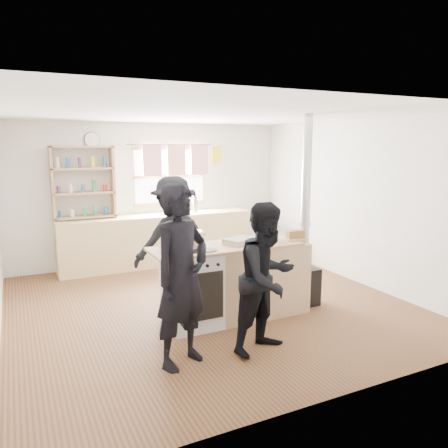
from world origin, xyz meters
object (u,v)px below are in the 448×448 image
(flue_heater, at_px, (304,257))
(person_near_right, at_px, (267,278))
(roast_tray, at_px, (239,240))
(person_near_left, at_px, (182,276))
(stockpot_counter, at_px, (268,233))
(cooking_island, at_px, (236,281))
(stockpot_stove, at_px, (193,238))
(thermos, at_px, (195,204))
(skillet_greens, at_px, (187,249))
(bread_board, at_px, (295,236))
(person_far, at_px, (174,240))

(flue_heater, relative_size, person_near_right, 1.60)
(roast_tray, xyz_separation_m, person_near_left, (-1.06, -0.83, -0.08))
(stockpot_counter, distance_m, person_near_right, 1.15)
(cooking_island, bearing_deg, roast_tray, 13.87)
(stockpot_stove, height_order, person_near_left, person_near_left)
(thermos, bearing_deg, roast_tray, -101.09)
(thermos, bearing_deg, skillet_greens, -113.76)
(bread_board, xyz_separation_m, person_near_left, (-1.80, -0.71, -0.10))
(thermos, bearing_deg, person_near_left, -114.04)
(stockpot_stove, xyz_separation_m, person_near_right, (0.35, -1.13, -0.24))
(person_near_left, xyz_separation_m, person_near_right, (0.88, -0.11, -0.11))
(stockpot_counter, height_order, person_far, person_far)
(person_near_left, bearing_deg, bread_board, -3.24)
(stockpot_counter, distance_m, person_near_left, 1.71)
(person_far, bearing_deg, stockpot_counter, 132.72)
(cooking_island, xyz_separation_m, bread_board, (0.79, -0.10, 0.51))
(cooking_island, distance_m, stockpot_stove, 0.76)
(stockpot_stove, bearing_deg, flue_heater, -7.10)
(bread_board, relative_size, flue_heater, 0.12)
(skillet_greens, height_order, roast_tray, roast_tray)
(skillet_greens, relative_size, stockpot_counter, 1.00)
(skillet_greens, distance_m, flue_heater, 1.72)
(thermos, distance_m, person_far, 2.19)
(cooking_island, xyz_separation_m, roast_tray, (0.04, 0.01, 0.50))
(stockpot_stove, height_order, person_near_right, person_near_right)
(skillet_greens, distance_m, person_near_right, 1.01)
(thermos, distance_m, roast_tray, 2.81)
(thermos, relative_size, roast_tray, 0.68)
(roast_tray, height_order, person_near_right, person_near_right)
(thermos, height_order, person_near_right, person_near_right)
(person_near_left, bearing_deg, flue_heater, -2.61)
(stockpot_counter, distance_m, flue_heater, 0.67)
(roast_tray, relative_size, bread_board, 1.41)
(person_near_left, bearing_deg, roast_tray, 13.15)
(thermos, height_order, stockpot_counter, thermos)
(person_near_right, relative_size, person_far, 0.91)
(roast_tray, relative_size, person_far, 0.25)
(cooking_island, xyz_separation_m, person_near_left, (-1.01, -0.82, 0.42))
(bread_board, height_order, person_far, person_far)
(roast_tray, xyz_separation_m, person_far, (-0.54, 0.86, -0.11))
(roast_tray, height_order, stockpot_stove, stockpot_stove)
(skillet_greens, xyz_separation_m, stockpot_stove, (0.19, 0.30, 0.06))
(roast_tray, bearing_deg, person_far, 122.12)
(thermos, height_order, roast_tray, thermos)
(thermos, relative_size, skillet_greens, 1.06)
(stockpot_counter, relative_size, person_far, 0.16)
(roast_tray, height_order, person_far, person_far)
(stockpot_stove, height_order, stockpot_counter, stockpot_counter)
(stockpot_stove, relative_size, stockpot_counter, 0.86)
(thermos, xyz_separation_m, person_near_right, (-0.72, -3.70, -0.27))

